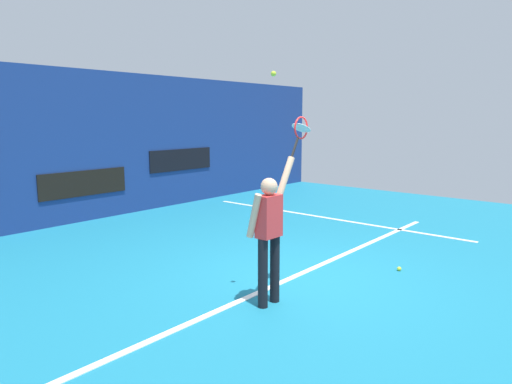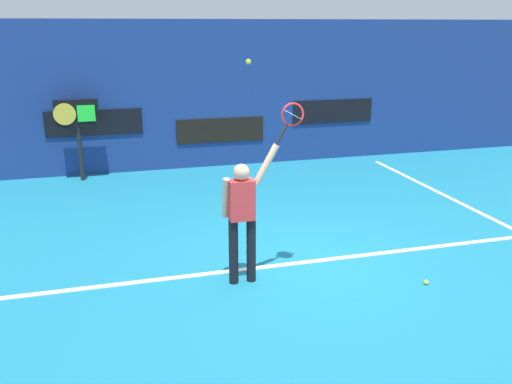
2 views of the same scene
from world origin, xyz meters
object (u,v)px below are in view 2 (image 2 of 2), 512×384
Objects in this scene: tennis_player at (242,213)px; tennis_racket at (291,117)px; spare_ball at (426,282)px; tennis_ball at (248,62)px; scoreboard_clock at (77,117)px.

tennis_racket is (0.67, -0.00, 1.27)m from tennis_player.
spare_ball is at bearing -23.73° from tennis_racket.
tennis_player is 1.98m from tennis_ball.
spare_ball is (1.74, -0.77, -2.24)m from tennis_racket.
tennis_player is at bearing -169.04° from tennis_ball.
tennis_player reaches higher than spare_ball.
scoreboard_clock is at bearing 111.01° from tennis_player.
scoreboard_clock is 8.36m from spare_ball.
tennis_player is 6.43m from scoreboard_clock.
tennis_ball is 1.00× the size of spare_ball.
tennis_player is 2.71m from spare_ball.
tennis_ball reaches higher than tennis_racket.
tennis_player is 28.53× the size of tennis_ball.
scoreboard_clock is (-2.30, 5.99, 0.44)m from tennis_player.
tennis_player is 1.43m from tennis_racket.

